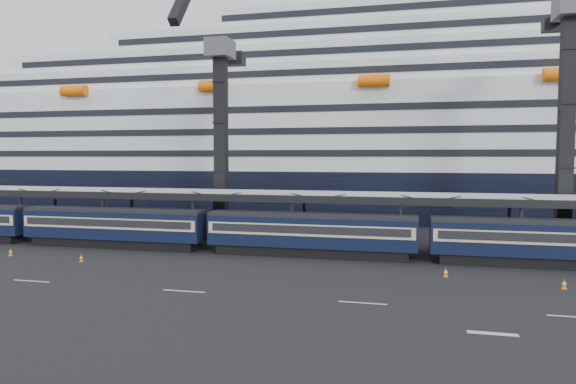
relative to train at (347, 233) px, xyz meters
name	(u,v)px	position (x,y,z in m)	size (l,w,h in m)	color
ground	(397,289)	(4.65, -10.00, -2.20)	(260.00, 260.00, 0.00)	black
lane_markings	(546,321)	(12.80, -15.23, -2.19)	(111.00, 4.27, 0.02)	beige
train	(347,233)	(0.00, 0.00, 0.00)	(133.05, 3.00, 4.05)	black
canopy	(402,197)	(4.65, 4.00, 3.05)	(130.00, 6.25, 5.53)	#9C9EA4
cruise_ship	(399,135)	(3.57, 35.99, 10.14)	(214.09, 28.84, 34.00)	black
crane_dark_near	(220,131)	(-15.35, 8.59, 9.73)	(4.50, 17.75, 35.08)	#45474C
crane_dark_mid	(568,111)	(19.65, 7.59, 11.16)	(4.50, 18.24, 39.64)	#45474C
traffic_cone_b	(11,252)	(-30.10, -6.25, -1.85)	(0.35, 0.35, 0.70)	orange
traffic_cone_c	(81,258)	(-22.11, -7.12, -1.86)	(0.34, 0.34, 0.69)	orange
traffic_cone_d	(446,272)	(8.13, -5.57, -1.84)	(0.36, 0.36, 0.73)	orange
traffic_cone_e	(564,284)	(15.80, -7.38, -1.85)	(0.36, 0.36, 0.71)	orange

